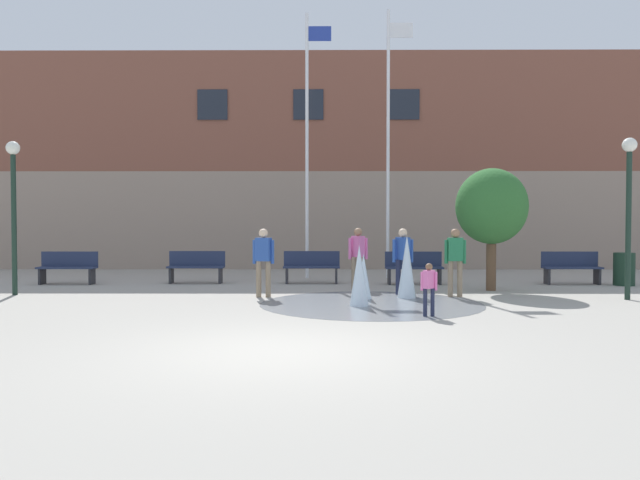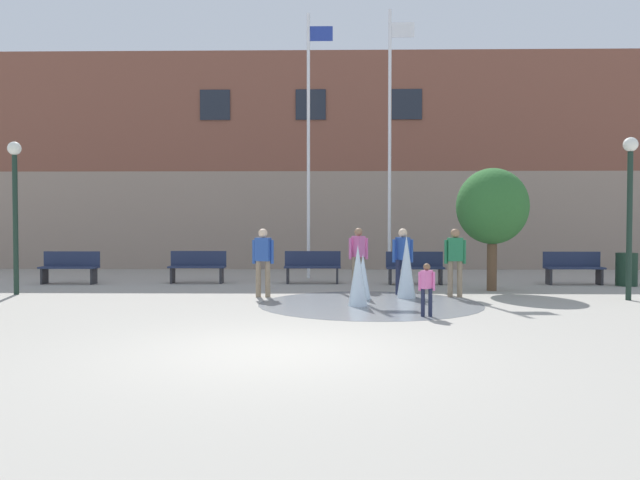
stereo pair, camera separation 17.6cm
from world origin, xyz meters
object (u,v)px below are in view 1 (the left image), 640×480
trash_can (624,269)px  teen_by_trashcan (263,257)px  park_bench_center (312,266)px  park_bench_left_of_flagpoles (68,267)px  adult_in_red (358,253)px  adult_near_bench (403,256)px  child_in_fountain (429,285)px  lamp_post_left_lane (14,194)px  adult_watching (455,257)px  lamp_post_right_lane (629,193)px  park_bench_under_left_flagpole (196,266)px  flagpole_left (308,138)px  park_bench_far_right (571,267)px  park_bench_under_right_flagpole (414,267)px  street_tree_near_building (492,207)px  flagpole_right (389,137)px

trash_can → teen_by_trashcan: bearing=-164.3°
park_bench_center → teen_by_trashcan: (-1.05, -3.29, 0.45)m
park_bench_left_of_flagpoles → adult_in_red: adult_in_red is taller
adult_near_bench → park_bench_center: bearing=-169.9°
child_in_fountain → lamp_post_left_lane: size_ratio=0.27×
park_bench_center → adult_in_red: bearing=-51.9°
park_bench_left_of_flagpoles → trash_can: 15.43m
adult_watching → lamp_post_right_lane: size_ratio=0.44×
park_bench_under_left_flagpole → child_in_fountain: (5.57, -6.22, 0.10)m
flagpole_left → trash_can: size_ratio=9.07×
lamp_post_right_lane → park_bench_far_right: bearing=88.0°
lamp_post_right_lane → trash_can: size_ratio=4.03×
adult_near_bench → trash_can: size_ratio=1.77×
park_bench_under_right_flagpole → child_in_fountain: bearing=-95.6°
park_bench_far_right → flagpole_left: 8.58m
lamp_post_left_lane → trash_can: (15.64, 2.31, -1.96)m
lamp_post_right_lane → adult_near_bench: bearing=169.5°
park_bench_far_right → park_bench_under_right_flagpole: bearing=-179.5°
park_bench_center → adult_watching: adult_watching is taller
park_bench_under_right_flagpole → street_tree_near_building: street_tree_near_building is taller
park_bench_under_right_flagpole → lamp_post_left_lane: lamp_post_left_lane is taller
teen_by_trashcan → lamp_post_left_lane: bearing=13.6°
park_bench_center → park_bench_under_right_flagpole: bearing=-4.9°
child_in_fountain → adult_watching: size_ratio=0.62×
park_bench_under_right_flagpole → park_bench_far_right: 4.42m
adult_watching → flagpole_left: 6.92m
park_bench_under_right_flagpole → street_tree_near_building: 2.88m
child_in_fountain → adult_near_bench: 3.45m
adult_in_red → park_bench_far_right: bearing=69.0°
park_bench_under_left_flagpole → park_bench_far_right: (10.57, -0.21, 0.00)m
child_in_fountain → teen_by_trashcan: bearing=99.9°
park_bench_left_of_flagpoles → lamp_post_left_lane: lamp_post_left_lane is taller
child_in_fountain → trash_can: (6.31, 5.65, -0.13)m
park_bench_under_left_flagpole → flagpole_left: bearing=27.7°
adult_in_red → trash_can: size_ratio=1.77×
adult_near_bench → park_bench_far_right: bearing=88.4°
trash_can → lamp_post_right_lane: bearing=-114.5°
street_tree_near_building → lamp_post_right_lane: bearing=-35.8°
adult_watching → lamp_post_left_lane: 10.55m
park_bench_left_of_flagpoles → street_tree_near_building: (11.44, -1.57, 1.65)m
adult_in_red → flagpole_left: 4.88m
child_in_fountain → lamp_post_left_lane: 10.08m
park_bench_far_right → street_tree_near_building: street_tree_near_building is taller
flagpole_right → lamp_post_left_lane: (-9.40, -4.53, -1.97)m
child_in_fountain → flagpole_left: 9.05m
park_bench_far_right → flagpole_left: size_ratio=0.20×
park_bench_center → adult_watching: 4.71m
park_bench_left_of_flagpoles → teen_by_trashcan: bearing=-27.4°
park_bench_under_left_flagpole → park_bench_center: (3.29, 0.00, 0.00)m
park_bench_far_right → child_in_fountain: 7.82m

